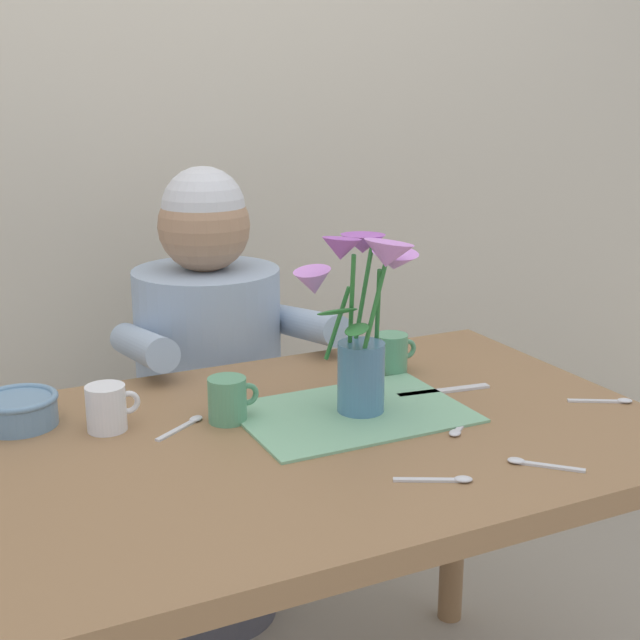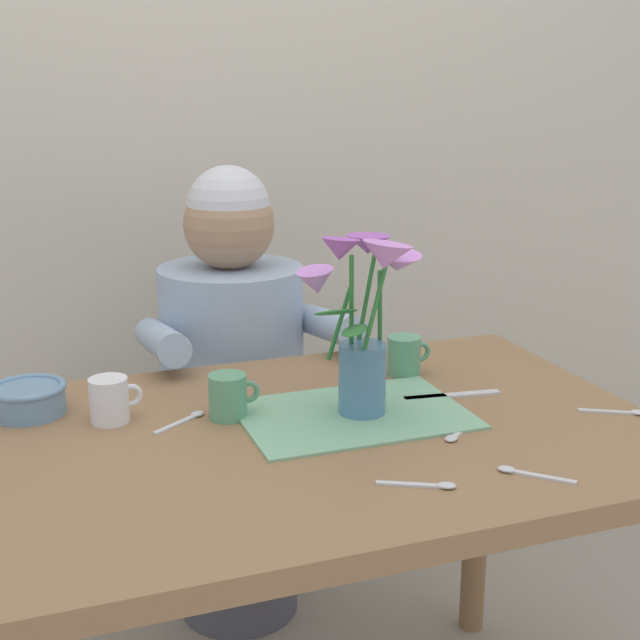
% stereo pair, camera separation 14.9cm
% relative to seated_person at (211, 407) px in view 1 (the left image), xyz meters
% --- Properties ---
extents(wood_panel_backdrop, '(4.00, 0.10, 2.50)m').
position_rel_seated_person_xyz_m(wood_panel_backdrop, '(-0.02, 0.43, 0.69)').
color(wood_panel_backdrop, beige).
rests_on(wood_panel_backdrop, ground_plane).
extents(dining_table, '(1.20, 0.80, 0.74)m').
position_rel_seated_person_xyz_m(dining_table, '(-0.02, -0.62, 0.08)').
color(dining_table, olive).
rests_on(dining_table, ground_plane).
extents(seated_person, '(0.45, 0.47, 1.14)m').
position_rel_seated_person_xyz_m(seated_person, '(0.00, 0.00, 0.00)').
color(seated_person, '#4C4C56').
rests_on(seated_person, ground_plane).
extents(striped_placemat, '(0.40, 0.28, 0.00)m').
position_rel_seated_person_xyz_m(striped_placemat, '(0.07, -0.58, 0.18)').
color(striped_placemat, '#7AB289').
rests_on(striped_placemat, dining_table).
extents(flower_vase, '(0.22, 0.22, 0.33)m').
position_rel_seated_person_xyz_m(flower_vase, '(0.09, -0.58, 0.36)').
color(flower_vase, teal).
rests_on(flower_vase, dining_table).
extents(ceramic_bowl, '(0.14, 0.14, 0.06)m').
position_rel_seated_person_xyz_m(ceramic_bowl, '(-0.47, -0.37, 0.21)').
color(ceramic_bowl, '#6689A8').
rests_on(ceramic_bowl, dining_table).
extents(dinner_knife, '(0.19, 0.04, 0.00)m').
position_rel_seated_person_xyz_m(dinner_knife, '(0.29, -0.55, 0.18)').
color(dinner_knife, silver).
rests_on(dinner_knife, dining_table).
extents(ceramic_mug, '(0.09, 0.07, 0.08)m').
position_rel_seated_person_xyz_m(ceramic_mug, '(0.26, -0.41, 0.22)').
color(ceramic_mug, '#569970').
rests_on(ceramic_mug, dining_table).
extents(tea_cup, '(0.09, 0.07, 0.08)m').
position_rel_seated_person_xyz_m(tea_cup, '(-0.34, -0.46, 0.22)').
color(tea_cup, silver).
rests_on(tea_cup, dining_table).
extents(coffee_cup, '(0.09, 0.07, 0.08)m').
position_rel_seated_person_xyz_m(coffee_cup, '(-0.14, -0.51, 0.22)').
color(coffee_cup, '#569970').
rests_on(coffee_cup, dining_table).
extents(spoon_0, '(0.11, 0.07, 0.01)m').
position_rel_seated_person_xyz_m(spoon_0, '(0.53, -0.74, 0.18)').
color(spoon_0, silver).
rests_on(spoon_0, dining_table).
extents(spoon_1, '(0.11, 0.07, 0.01)m').
position_rel_seated_person_xyz_m(spoon_1, '(0.07, -0.88, 0.18)').
color(spoon_1, silver).
rests_on(spoon_1, dining_table).
extents(spoon_2, '(0.10, 0.09, 0.01)m').
position_rel_seated_person_xyz_m(spoon_2, '(0.23, -0.89, 0.18)').
color(spoon_2, silver).
rests_on(spoon_2, dining_table).
extents(spoon_3, '(0.10, 0.09, 0.01)m').
position_rel_seated_person_xyz_m(spoon_3, '(0.21, -0.72, 0.18)').
color(spoon_3, silver).
rests_on(spoon_3, dining_table).
extents(spoon_4, '(0.11, 0.08, 0.01)m').
position_rel_seated_person_xyz_m(spoon_4, '(-0.21, -0.50, 0.18)').
color(spoon_4, silver).
rests_on(spoon_4, dining_table).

